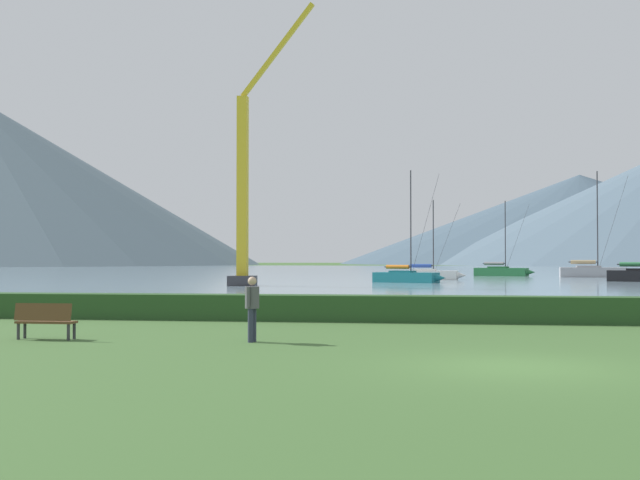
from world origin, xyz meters
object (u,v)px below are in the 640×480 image
object	(u,v)px
sailboat_slip_5	(502,271)
dock_crane	(246,196)
park_bench_near_path	(45,319)
sailboat_slip_8	(593,271)
person_seated_viewer	(252,303)
sailboat_slip_4	(429,274)
sailboat_slip_3	(407,276)

from	to	relation	value
sailboat_slip_5	dock_crane	xyz separation A→B (m)	(-23.34, -41.40, 6.49)
sailboat_slip_5	park_bench_near_path	size ratio (longest dim) A/B	6.14
sailboat_slip_8	person_seated_viewer	xyz separation A→B (m)	(-23.17, -78.04, 0.25)
sailboat_slip_8	park_bench_near_path	bearing A→B (deg)	-104.52
sailboat_slip_5	park_bench_near_path	xyz separation A→B (m)	(-18.50, -83.57, -0.10)
sailboat_slip_5	sailboat_slip_8	size ratio (longest dim) A/B	0.76
sailboat_slip_4	sailboat_slip_3	bearing A→B (deg)	-93.55
person_seated_viewer	sailboat_slip_3	bearing A→B (deg)	99.81
sailboat_slip_4	sailboat_slip_8	size ratio (longest dim) A/B	0.66
sailboat_slip_8	sailboat_slip_4	bearing A→B (deg)	-137.19
sailboat_slip_3	sailboat_slip_8	distance (m)	32.88
sailboat_slip_4	person_seated_viewer	world-z (taller)	sailboat_slip_4
sailboat_slip_8	park_bench_near_path	distance (m)	83.30
sailboat_slip_5	dock_crane	world-z (taller)	dock_crane
sailboat_slip_3	person_seated_viewer	xyz separation A→B (m)	(-2.08, -52.82, 0.40)
park_bench_near_path	person_seated_viewer	size ratio (longest dim) A/B	0.94
person_seated_viewer	dock_crane	xyz separation A→B (m)	(-10.31, 41.99, 6.14)
sailboat_slip_4	dock_crane	size ratio (longest dim) A/B	0.37
park_bench_near_path	dock_crane	distance (m)	42.96
sailboat_slip_3	sailboat_slip_5	distance (m)	32.48
dock_crane	sailboat_slip_4	bearing A→B (deg)	56.29
sailboat_slip_3	dock_crane	xyz separation A→B (m)	(-12.39, -10.83, 6.54)
sailboat_slip_5	person_seated_viewer	bearing A→B (deg)	-79.34
sailboat_slip_8	person_seated_viewer	size ratio (longest dim) A/B	7.61
sailboat_slip_8	person_seated_viewer	bearing A→B (deg)	-100.95
dock_crane	sailboat_slip_8	bearing A→B (deg)	47.11
sailboat_slip_4	park_bench_near_path	world-z (taller)	sailboat_slip_4
sailboat_slip_3	person_seated_viewer	distance (m)	52.86
sailboat_slip_4	person_seated_viewer	distance (m)	63.64
dock_crane	park_bench_near_path	bearing A→B (deg)	-83.46
sailboat_slip_4	person_seated_viewer	xyz separation A→B (m)	(-4.05, -63.51, 0.41)
sailboat_slip_8	dock_crane	xyz separation A→B (m)	(-33.48, -36.05, 6.39)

